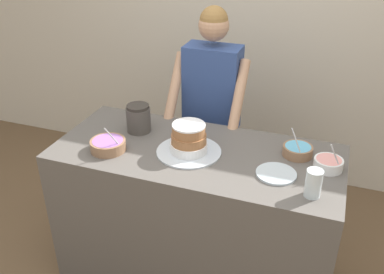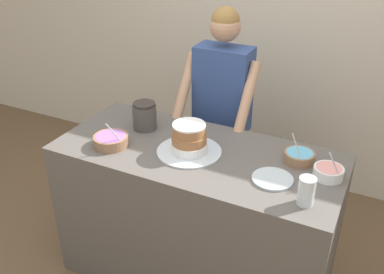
% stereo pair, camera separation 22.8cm
% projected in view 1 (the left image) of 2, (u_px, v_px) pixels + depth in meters
% --- Properties ---
extents(wall_back, '(10.00, 0.05, 2.60)m').
position_uv_depth(wall_back, '(256.00, 23.00, 3.33)').
color(wall_back, beige).
rests_on(wall_back, ground_plane).
extents(counter, '(1.59, 0.71, 0.92)m').
position_uv_depth(counter, '(196.00, 216.00, 2.58)').
color(counter, '#5B5651').
rests_on(counter, ground_plane).
extents(person_baker, '(0.49, 0.44, 1.58)m').
position_uv_depth(person_baker, '(212.00, 101.00, 2.85)').
color(person_baker, '#2D2D38').
rests_on(person_baker, ground_plane).
extents(cake, '(0.36, 0.36, 0.17)m').
position_uv_depth(cake, '(189.00, 141.00, 2.31)').
color(cake, silver).
rests_on(cake, counter).
extents(frosting_bowl_purple, '(0.20, 0.20, 0.18)m').
position_uv_depth(frosting_bowl_purple, '(108.00, 145.00, 2.35)').
color(frosting_bowl_purple, '#936B4C').
rests_on(frosting_bowl_purple, counter).
extents(frosting_bowl_blue, '(0.16, 0.16, 0.19)m').
position_uv_depth(frosting_bowl_blue, '(298.00, 150.00, 2.30)').
color(frosting_bowl_blue, '#936B4C').
rests_on(frosting_bowl_blue, counter).
extents(frosting_bowl_pink, '(0.15, 0.15, 0.18)m').
position_uv_depth(frosting_bowl_pink, '(328.00, 163.00, 2.18)').
color(frosting_bowl_pink, white).
rests_on(frosting_bowl_pink, counter).
extents(drinking_glass, '(0.08, 0.08, 0.14)m').
position_uv_depth(drinking_glass, '(313.00, 183.00, 1.96)').
color(drinking_glass, silver).
rests_on(drinking_glass, counter).
extents(ceramic_plate, '(0.21, 0.21, 0.01)m').
position_uv_depth(ceramic_plate, '(276.00, 174.00, 2.15)').
color(ceramic_plate, silver).
rests_on(ceramic_plate, counter).
extents(stoneware_jar, '(0.14, 0.14, 0.17)m').
position_uv_depth(stoneware_jar, '(138.00, 118.00, 2.53)').
color(stoneware_jar, '#4C4742').
rests_on(stoneware_jar, counter).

